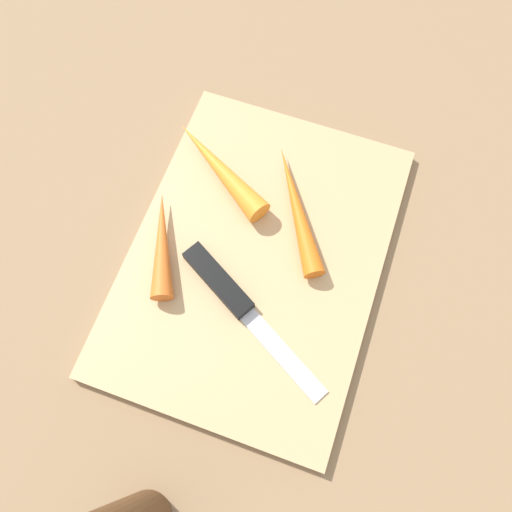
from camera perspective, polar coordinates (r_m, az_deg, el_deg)
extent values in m
plane|color=#8C6D4C|center=(0.55, 0.00, -0.44)|extent=(1.40, 1.40, 0.00)
cube|color=tan|center=(0.54, 0.00, -0.22)|extent=(0.36, 0.26, 0.01)
cube|color=#B7B7BC|center=(0.51, 3.06, -11.01)|extent=(0.07, 0.10, 0.00)
cube|color=black|center=(0.52, -4.29, -2.73)|extent=(0.06, 0.09, 0.01)
cone|color=orange|center=(0.54, -10.53, 1.37)|extent=(0.12, 0.07, 0.02)
cone|color=orange|center=(0.57, -4.12, 9.85)|extent=(0.10, 0.14, 0.03)
cone|color=orange|center=(0.55, 4.64, 5.38)|extent=(0.14, 0.10, 0.02)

